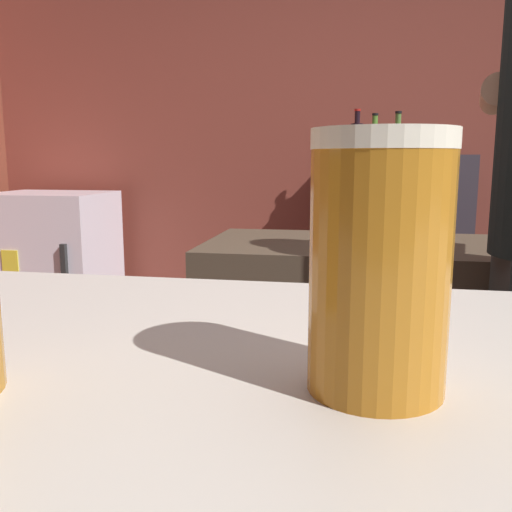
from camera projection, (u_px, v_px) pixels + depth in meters
wall_back at (392, 128)px, 3.34m from camera, size 5.20×0.10×2.70m
back_shelf at (395, 260)px, 3.19m from camera, size 0.78×0.36×1.19m
mini_fridge at (54, 272)px, 3.41m from camera, size 0.68×0.58×0.97m
mixing_bowl at (374, 239)px, 1.78m from camera, size 0.22×0.22×0.06m
pint_glass_far at (379, 263)px, 0.28m from camera, size 0.07×0.07×0.13m
bottle_soy at (357, 137)px, 3.10m from camera, size 0.07×0.07×0.25m
bottle_olive_oil at (397, 138)px, 3.14m from camera, size 0.07×0.07×0.24m
bottle_vinegar at (374, 139)px, 3.04m from camera, size 0.07×0.07×0.22m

